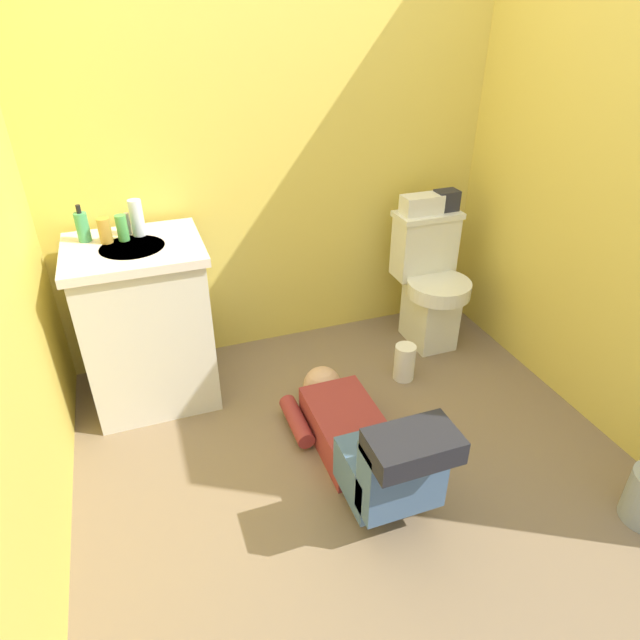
{
  "coord_description": "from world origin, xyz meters",
  "views": [
    {
      "loc": [
        -0.74,
        -1.66,
        1.77
      ],
      "look_at": [
        0.01,
        0.42,
        0.45
      ],
      "focal_mm": 30.7,
      "sensor_mm": 36.0,
      "label": 1
    }
  ],
  "objects_px": {
    "bottle_amber": "(105,231)",
    "paper_towel_roll": "(404,362)",
    "soap_dispenser": "(82,227)",
    "faucet": "(128,224)",
    "bottle_clear": "(137,218)",
    "tissue_box": "(422,204)",
    "toiletry_bag": "(446,200)",
    "bottle_green": "(122,228)",
    "toilet": "(429,282)",
    "person_plumber": "(364,441)",
    "vanity_cabinet": "(147,323)"
  },
  "relations": [
    {
      "from": "person_plumber",
      "to": "toiletry_bag",
      "type": "height_order",
      "value": "toiletry_bag"
    },
    {
      "from": "toiletry_bag",
      "to": "bottle_clear",
      "type": "bearing_deg",
      "value": 179.56
    },
    {
      "from": "toilet",
      "to": "soap_dispenser",
      "type": "relative_size",
      "value": 4.52
    },
    {
      "from": "toiletry_bag",
      "to": "soap_dispenser",
      "type": "distance_m",
      "value": 1.84
    },
    {
      "from": "person_plumber",
      "to": "bottle_clear",
      "type": "bearing_deg",
      "value": 126.77
    },
    {
      "from": "soap_dispenser",
      "to": "paper_towel_roll",
      "type": "height_order",
      "value": "soap_dispenser"
    },
    {
      "from": "vanity_cabinet",
      "to": "toiletry_bag",
      "type": "bearing_deg",
      "value": 3.42
    },
    {
      "from": "vanity_cabinet",
      "to": "soap_dispenser",
      "type": "xyz_separation_m",
      "value": [
        -0.19,
        0.12,
        0.47
      ]
    },
    {
      "from": "toiletry_bag",
      "to": "bottle_amber",
      "type": "xyz_separation_m",
      "value": [
        -1.75,
        -0.03,
        0.07
      ]
    },
    {
      "from": "bottle_amber",
      "to": "tissue_box",
      "type": "bearing_deg",
      "value": 0.99
    },
    {
      "from": "faucet",
      "to": "soap_dispenser",
      "type": "xyz_separation_m",
      "value": [
        -0.19,
        -0.02,
        0.02
      ]
    },
    {
      "from": "bottle_clear",
      "to": "bottle_amber",
      "type": "bearing_deg",
      "value": -164.44
    },
    {
      "from": "toilet",
      "to": "vanity_cabinet",
      "type": "height_order",
      "value": "vanity_cabinet"
    },
    {
      "from": "toilet",
      "to": "vanity_cabinet",
      "type": "distance_m",
      "value": 1.54
    },
    {
      "from": "vanity_cabinet",
      "to": "toiletry_bag",
      "type": "xyz_separation_m",
      "value": [
        1.65,
        0.1,
        0.39
      ]
    },
    {
      "from": "toiletry_bag",
      "to": "bottle_green",
      "type": "xyz_separation_m",
      "value": [
        -1.67,
        -0.03,
        0.07
      ]
    },
    {
      "from": "faucet",
      "to": "bottle_clear",
      "type": "xyz_separation_m",
      "value": [
        0.04,
        -0.03,
        0.03
      ]
    },
    {
      "from": "toiletry_bag",
      "to": "bottle_green",
      "type": "relative_size",
      "value": 1.06
    },
    {
      "from": "faucet",
      "to": "person_plumber",
      "type": "height_order",
      "value": "faucet"
    },
    {
      "from": "vanity_cabinet",
      "to": "toiletry_bag",
      "type": "distance_m",
      "value": 1.69
    },
    {
      "from": "vanity_cabinet",
      "to": "person_plumber",
      "type": "distance_m",
      "value": 1.17
    },
    {
      "from": "faucet",
      "to": "soap_dispenser",
      "type": "height_order",
      "value": "soap_dispenser"
    },
    {
      "from": "paper_towel_roll",
      "to": "soap_dispenser",
      "type": "bearing_deg",
      "value": 163.19
    },
    {
      "from": "bottle_amber",
      "to": "paper_towel_roll",
      "type": "height_order",
      "value": "bottle_amber"
    },
    {
      "from": "tissue_box",
      "to": "paper_towel_roll",
      "type": "height_order",
      "value": "tissue_box"
    },
    {
      "from": "person_plumber",
      "to": "paper_towel_roll",
      "type": "xyz_separation_m",
      "value": [
        0.48,
        0.54,
        -0.08
      ]
    },
    {
      "from": "tissue_box",
      "to": "bottle_green",
      "type": "relative_size",
      "value": 1.89
    },
    {
      "from": "toilet",
      "to": "soap_dispenser",
      "type": "xyz_separation_m",
      "value": [
        -1.73,
        0.11,
        0.52
      ]
    },
    {
      "from": "toiletry_bag",
      "to": "soap_dispenser",
      "type": "xyz_separation_m",
      "value": [
        -1.84,
        0.02,
        0.08
      ]
    },
    {
      "from": "soap_dispenser",
      "to": "bottle_clear",
      "type": "bearing_deg",
      "value": -2.45
    },
    {
      "from": "toilet",
      "to": "faucet",
      "type": "bearing_deg",
      "value": 175.08
    },
    {
      "from": "toiletry_bag",
      "to": "paper_towel_roll",
      "type": "relative_size",
      "value": 0.62
    },
    {
      "from": "person_plumber",
      "to": "bottle_amber",
      "type": "xyz_separation_m",
      "value": [
        -0.86,
        0.92,
        0.7
      ]
    },
    {
      "from": "toilet",
      "to": "tissue_box",
      "type": "distance_m",
      "value": 0.44
    },
    {
      "from": "soap_dispenser",
      "to": "bottle_clear",
      "type": "relative_size",
      "value": 1.01
    },
    {
      "from": "toiletry_bag",
      "to": "bottle_clear",
      "type": "distance_m",
      "value": 1.61
    },
    {
      "from": "bottle_clear",
      "to": "toilet",
      "type": "bearing_deg",
      "value": -3.92
    },
    {
      "from": "toiletry_bag",
      "to": "bottle_amber",
      "type": "relative_size",
      "value": 1.12
    },
    {
      "from": "paper_towel_roll",
      "to": "person_plumber",
      "type": "bearing_deg",
      "value": -131.43
    },
    {
      "from": "soap_dispenser",
      "to": "toilet",
      "type": "bearing_deg",
      "value": -3.72
    },
    {
      "from": "faucet",
      "to": "soap_dispenser",
      "type": "distance_m",
      "value": 0.19
    },
    {
      "from": "soap_dispenser",
      "to": "paper_towel_roll",
      "type": "bearing_deg",
      "value": -16.81
    },
    {
      "from": "tissue_box",
      "to": "bottle_clear",
      "type": "xyz_separation_m",
      "value": [
        -1.45,
        0.01,
        0.1
      ]
    },
    {
      "from": "tissue_box",
      "to": "paper_towel_roll",
      "type": "xyz_separation_m",
      "value": [
        -0.25,
        -0.41,
        -0.7
      ]
    },
    {
      "from": "person_plumber",
      "to": "bottle_green",
      "type": "height_order",
      "value": "bottle_green"
    },
    {
      "from": "faucet",
      "to": "soap_dispenser",
      "type": "bearing_deg",
      "value": -173.99
    },
    {
      "from": "toilet",
      "to": "bottle_green",
      "type": "distance_m",
      "value": 1.65
    },
    {
      "from": "vanity_cabinet",
      "to": "bottle_amber",
      "type": "distance_m",
      "value": 0.47
    },
    {
      "from": "tissue_box",
      "to": "bottle_clear",
      "type": "distance_m",
      "value": 1.46
    },
    {
      "from": "person_plumber",
      "to": "bottle_green",
      "type": "relative_size",
      "value": 9.14
    }
  ]
}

